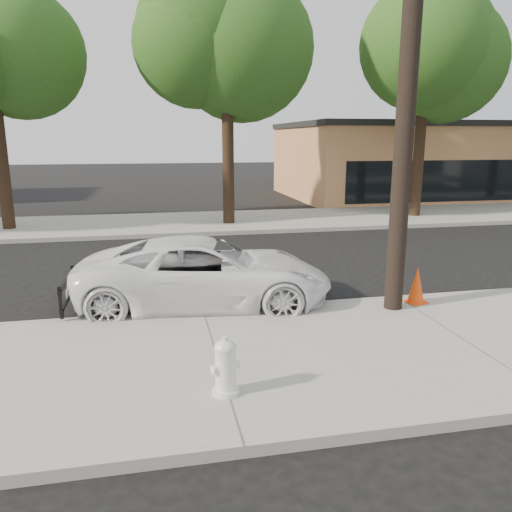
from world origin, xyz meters
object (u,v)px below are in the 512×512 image
fire_hydrant (225,368)px  traffic_cone (417,285)px  utility_pole (409,56)px  police_cruiser (205,273)px

fire_hydrant → traffic_cone: size_ratio=0.99×
utility_pole → police_cruiser: utility_pole is taller
utility_pole → fire_hydrant: size_ratio=12.43×
police_cruiser → fire_hydrant: size_ratio=6.94×
utility_pole → traffic_cone: (0.59, 0.20, -4.19)m
police_cruiser → utility_pole: bearing=-103.2°
utility_pole → traffic_cone: utility_pole is taller
utility_pole → police_cruiser: (-3.47, 1.26, -4.00)m
utility_pole → traffic_cone: bearing=18.8°
traffic_cone → utility_pole: bearing=-161.2°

